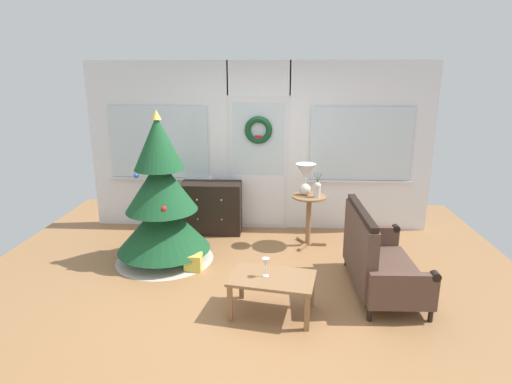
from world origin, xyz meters
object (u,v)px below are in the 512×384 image
Objects in this scene: settee_sofa at (376,259)px; coffee_table at (272,282)px; wine_glass at (266,263)px; flower_vase at (317,189)px; christmas_tree at (162,205)px; side_table at (309,211)px; gift_box at (193,262)px; dresser_cabinet at (212,208)px; table_lamp at (305,175)px.

settee_sofa reaches higher than coffee_table.
settee_sofa is 7.20× the size of wine_glass.
flower_vase reaches higher than wine_glass.
coffee_table is 4.70× the size of wine_glass.
side_table is (1.91, 0.58, -0.22)m from christmas_tree.
flower_vase reaches higher than gift_box.
coffee_table is 0.21m from wine_glass.
dresser_cabinet is at bearing 112.11° from wine_glass.
wine_glass is at bearing -41.40° from christmas_tree.
dresser_cabinet is 0.65× the size of settee_sofa.
christmas_tree is 5.56× the size of flower_vase.
table_lamp reaches higher than flower_vase.
table_lamp is 0.25m from flower_vase.
christmas_tree is 2.01m from side_table.
flower_vase is 1.79× the size of wine_glass.
side_table is at bearing -33.69° from table_lamp.
side_table is at bearing 73.38° from wine_glass.
settee_sofa is (2.12, -1.69, -0.01)m from dresser_cabinet.
table_lamp is at bearing 33.08° from gift_box.
wine_glass is (-0.07, 0.01, 0.20)m from coffee_table.
table_lamp reaches higher than side_table.
gift_box is (-2.14, 0.37, -0.27)m from settee_sofa.
side_table is at bearing 30.86° from gift_box.
side_table is 1.87m from coffee_table.
christmas_tree is 9.38× the size of gift_box.
christmas_tree is 2.08m from flower_vase.
coffee_table reaches higher than gift_box.
coffee_table is (-0.41, -1.84, -0.67)m from table_lamp.
christmas_tree is at bearing -163.04° from side_table.
flower_vase is at bearing 14.56° from christmas_tree.
settee_sofa is at bearing 25.98° from coffee_table.
dresser_cabinet is 2.42m from wine_glass.
dresser_cabinet is 1.23× the size of side_table.
christmas_tree reaches higher than wine_glass.
wine_glass is (-0.47, -1.83, -0.47)m from table_lamp.
christmas_tree is 2.69m from settee_sofa.
coffee_table is (-0.57, -1.74, -0.51)m from flower_vase.
settee_sofa is 1.34m from wine_glass.
gift_box is (-1.47, -0.88, -0.42)m from side_table.
flower_vase reaches higher than dresser_cabinet.
christmas_tree is 2.12× the size of coffee_table.
gift_box is at bearing 170.16° from settee_sofa.
side_table is 0.80× the size of coffee_table.
settee_sofa is 1.53× the size of coffee_table.
christmas_tree is 4.43× the size of table_lamp.
christmas_tree is 1.84m from wine_glass.
table_lamp is 1.91m from gift_box.
christmas_tree is 2.15× the size of dresser_cabinet.
christmas_tree is 1.97m from table_lamp.
coffee_table is (-0.47, -1.80, -0.17)m from side_table.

